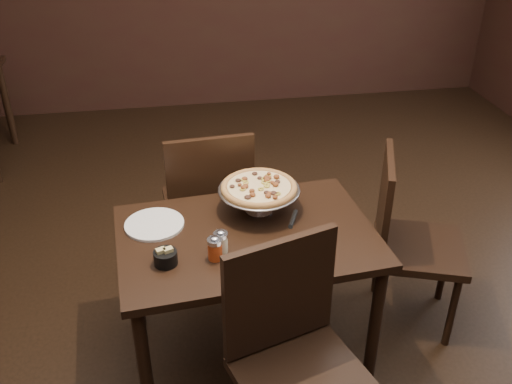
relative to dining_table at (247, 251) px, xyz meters
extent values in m
cube|color=black|center=(0.00, -0.09, -0.64)|extent=(6.00, 7.00, 0.02)
cube|color=black|center=(0.00, 0.00, 0.08)|extent=(1.21, 0.86, 0.04)
cylinder|color=black|center=(-0.49, -0.37, -0.29)|extent=(0.06, 0.06, 0.68)
cylinder|color=black|center=(0.54, -0.29, -0.29)|extent=(0.06, 0.06, 0.68)
cylinder|color=black|center=(-0.54, 0.29, -0.29)|extent=(0.06, 0.06, 0.68)
cylinder|color=black|center=(0.49, 0.37, -0.29)|extent=(0.06, 0.06, 0.68)
cylinder|color=black|center=(-1.64, 2.76, -0.26)|extent=(0.06, 0.06, 0.73)
cylinder|color=silver|center=(0.09, 0.18, 0.10)|extent=(0.13, 0.13, 0.01)
cylinder|color=silver|center=(0.09, 0.18, 0.15)|extent=(0.03, 0.03, 0.10)
cylinder|color=silver|center=(0.09, 0.18, 0.21)|extent=(0.09, 0.09, 0.01)
cylinder|color=gray|center=(0.09, 0.18, 0.22)|extent=(0.38, 0.38, 0.01)
torus|color=gray|center=(0.09, 0.18, 0.22)|extent=(0.39, 0.39, 0.01)
cylinder|color=brown|center=(0.09, 0.18, 0.22)|extent=(0.35, 0.35, 0.01)
torus|color=brown|center=(0.09, 0.18, 0.23)|extent=(0.36, 0.36, 0.03)
cylinder|color=#DEBF7A|center=(0.09, 0.18, 0.23)|extent=(0.30, 0.30, 0.01)
cylinder|color=beige|center=(-0.13, -0.12, 0.13)|extent=(0.06, 0.06, 0.08)
cylinder|color=silver|center=(-0.13, -0.12, 0.18)|extent=(0.06, 0.06, 0.02)
ellipsoid|color=silver|center=(-0.13, -0.12, 0.20)|extent=(0.03, 0.03, 0.01)
cylinder|color=maroon|center=(-0.16, -0.16, 0.14)|extent=(0.06, 0.06, 0.08)
cylinder|color=silver|center=(-0.16, -0.16, 0.19)|extent=(0.06, 0.06, 0.02)
ellipsoid|color=silver|center=(-0.16, -0.16, 0.20)|extent=(0.03, 0.03, 0.01)
cylinder|color=black|center=(-0.37, -0.16, 0.13)|extent=(0.10, 0.10, 0.06)
cube|color=tan|center=(-0.38, -0.16, 0.14)|extent=(0.05, 0.04, 0.07)
cube|color=tan|center=(-0.35, -0.16, 0.14)|extent=(0.05, 0.04, 0.07)
cube|color=silver|center=(0.23, -0.19, 0.10)|extent=(0.18, 0.18, 0.02)
cylinder|color=white|center=(-0.41, 0.14, 0.10)|extent=(0.27, 0.27, 0.01)
cylinder|color=white|center=(0.05, -0.29, 0.10)|extent=(0.28, 0.28, 0.01)
cone|color=silver|center=(0.18, -0.11, 0.22)|extent=(0.16, 0.16, 0.00)
cylinder|color=black|center=(0.18, -0.11, 0.22)|extent=(0.07, 0.13, 0.02)
cube|color=black|center=(-0.13, 0.69, -0.16)|extent=(0.49, 0.49, 0.04)
cube|color=black|center=(-0.11, 0.48, 0.12)|extent=(0.46, 0.07, 0.48)
cylinder|color=black|center=(0.04, 0.88, -0.40)|extent=(0.04, 0.04, 0.45)
cylinder|color=black|center=(-0.33, 0.86, -0.40)|extent=(0.04, 0.04, 0.45)
cylinder|color=black|center=(0.07, 0.51, -0.40)|extent=(0.04, 0.04, 0.45)
cylinder|color=black|center=(-0.30, 0.49, -0.40)|extent=(0.04, 0.04, 0.45)
cube|color=black|center=(0.12, -0.66, -0.15)|extent=(0.58, 0.58, 0.04)
cube|color=black|center=(0.05, -0.46, 0.13)|extent=(0.46, 0.17, 0.49)
cylinder|color=black|center=(0.24, -0.43, -0.40)|extent=(0.04, 0.04, 0.46)
cube|color=black|center=(0.91, 0.10, -0.17)|extent=(0.57, 0.57, 0.04)
cube|color=black|center=(0.72, 0.17, 0.10)|extent=(0.18, 0.43, 0.47)
cylinder|color=black|center=(1.02, -0.13, -0.41)|extent=(0.04, 0.04, 0.44)
cylinder|color=black|center=(1.14, 0.21, -0.41)|extent=(0.04, 0.04, 0.44)
cylinder|color=black|center=(0.68, -0.01, -0.41)|extent=(0.04, 0.04, 0.44)
cylinder|color=black|center=(0.80, 0.33, -0.41)|extent=(0.04, 0.04, 0.44)
camera|label=1|loc=(-0.32, -2.09, 1.57)|focal=40.00mm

